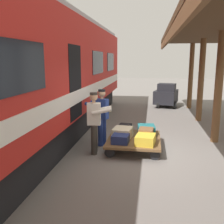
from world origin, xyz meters
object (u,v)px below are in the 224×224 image
(suitcase_navy_fabric, at_px, (120,139))
(porter_by_door, at_px, (95,121))
(porter_in_overalls, at_px, (101,115))
(train_car, at_px, (24,78))
(suitcase_cream_canvas, at_px, (123,133))
(suitcase_yellow_case, at_px, (145,140))
(suitcase_black_hardshell, at_px, (124,129))
(luggage_cart, at_px, (134,140))
(suitcase_brown_leather, at_px, (146,134))
(baggage_tug, at_px, (166,95))
(suitcase_teal_softside, at_px, (146,130))

(suitcase_navy_fabric, relative_size, porter_by_door, 0.26)
(suitcase_navy_fabric, height_order, porter_in_overalls, porter_in_overalls)
(train_car, xyz_separation_m, porter_by_door, (-2.04, 0.12, -1.14))
(suitcase_cream_canvas, relative_size, suitcase_yellow_case, 1.02)
(suitcase_black_hardshell, height_order, suitcase_navy_fabric, suitcase_black_hardshell)
(luggage_cart, bearing_deg, suitcase_brown_leather, -180.00)
(luggage_cart, xyz_separation_m, porter_by_door, (1.05, 0.48, 0.63))
(baggage_tug, bearing_deg, porter_in_overalls, 71.93)
(suitcase_brown_leather, relative_size, porter_in_overalls, 0.27)
(suitcase_navy_fabric, bearing_deg, luggage_cart, -123.71)
(suitcase_cream_canvas, distance_m, porter_by_door, 0.97)
(suitcase_black_hardshell, relative_size, suitcase_teal_softside, 1.05)
(suitcase_black_hardshell, relative_size, porter_by_door, 0.34)
(suitcase_brown_leather, distance_m, porter_in_overalls, 1.44)
(suitcase_black_hardshell, bearing_deg, luggage_cart, 123.71)
(baggage_tug, bearing_deg, suitcase_teal_softside, 82.17)
(suitcase_brown_leather, bearing_deg, suitcase_yellow_case, 90.00)
(suitcase_yellow_case, bearing_deg, porter_by_door, -0.98)
(train_car, height_order, porter_in_overalls, train_car)
(porter_by_door, bearing_deg, suitcase_brown_leather, -160.88)
(suitcase_brown_leather, distance_m, porter_by_door, 1.53)
(luggage_cart, bearing_deg, suitcase_teal_softside, -123.71)
(train_car, distance_m, suitcase_black_hardshell, 3.30)
(porter_by_door, bearing_deg, baggage_tug, -106.67)
(suitcase_black_hardshell, bearing_deg, porter_by_door, 54.07)
(suitcase_navy_fabric, relative_size, baggage_tug, 0.23)
(suitcase_yellow_case, relative_size, suitcase_teal_softside, 1.11)
(suitcase_cream_canvas, relative_size, suitcase_brown_leather, 1.35)
(porter_in_overalls, bearing_deg, train_car, 16.89)
(luggage_cart, height_order, suitcase_cream_canvas, suitcase_cream_canvas)
(suitcase_teal_softside, bearing_deg, suitcase_yellow_case, 90.00)
(suitcase_teal_softside, bearing_deg, suitcase_navy_fabric, 56.29)
(luggage_cart, bearing_deg, suitcase_black_hardshell, -56.29)
(luggage_cart, height_order, porter_in_overalls, porter_in_overalls)
(suitcase_brown_leather, xyz_separation_m, baggage_tug, (-0.93, -7.23, 0.14))
(suitcase_yellow_case, distance_m, suitcase_teal_softside, 1.01)
(suitcase_cream_canvas, relative_size, suitcase_teal_softside, 1.14)
(porter_in_overalls, distance_m, porter_by_door, 0.75)
(train_car, height_order, suitcase_brown_leather, train_car)
(suitcase_teal_softside, bearing_deg, suitcase_brown_leather, 90.00)
(suitcase_brown_leather, relative_size, baggage_tug, 0.24)
(porter_in_overalls, xyz_separation_m, baggage_tug, (-2.27, -6.96, -0.30))
(suitcase_yellow_case, distance_m, suitcase_brown_leather, 0.50)
(luggage_cart, relative_size, suitcase_black_hardshell, 3.19)
(train_car, distance_m, suitcase_yellow_case, 3.78)
(suitcase_teal_softside, distance_m, suitcase_navy_fabric, 1.21)
(luggage_cart, distance_m, suitcase_yellow_case, 0.63)
(suitcase_teal_softside, xyz_separation_m, baggage_tug, (-0.93, -6.73, 0.16))
(porter_by_door, xyz_separation_m, baggage_tug, (-2.31, -7.71, -0.30))
(suitcase_yellow_case, relative_size, baggage_tug, 0.32)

